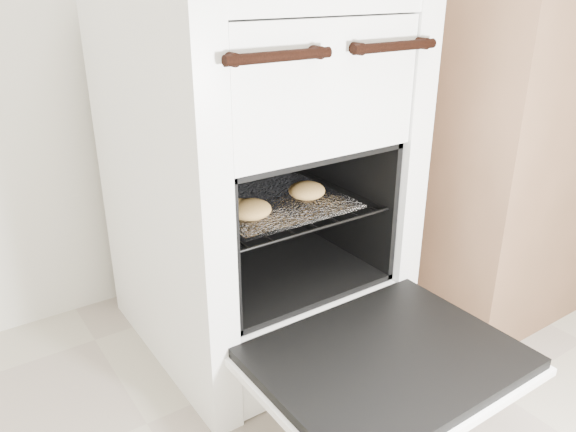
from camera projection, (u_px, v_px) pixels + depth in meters
name	position (u px, v px, depth m)	size (l,w,h in m)	color
stove	(256.00, 180.00, 1.29)	(0.54, 0.60, 0.82)	white
oven_door	(387.00, 362.00, 1.03)	(0.48, 0.38, 0.03)	black
oven_rack	(270.00, 202.00, 1.26)	(0.39, 0.38, 0.01)	black
foil_sheet	(274.00, 202.00, 1.24)	(0.30, 0.27, 0.01)	white
baked_rolls	(267.00, 202.00, 1.18)	(0.28, 0.13, 0.04)	tan
counter	(518.00, 119.00, 1.61)	(0.92, 0.61, 0.92)	brown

